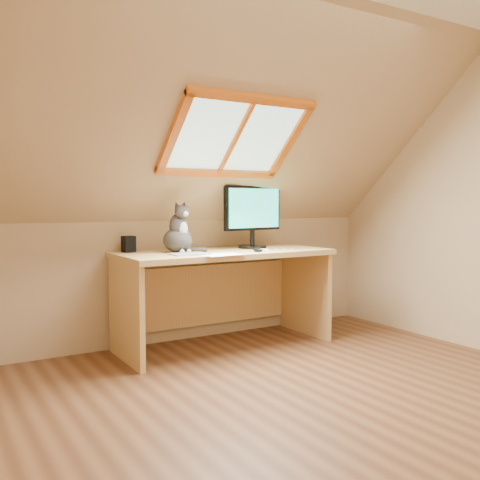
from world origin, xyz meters
TOP-DOWN VIEW (x-y plane):
  - ground at (0.00, 0.00)m, footprint 3.50×3.50m
  - room_shell at (0.00, -0.09)m, footprint 3.52×3.52m
  - desk at (0.10, 1.45)m, footprint 1.69×0.74m
  - monitor at (0.41, 1.45)m, footprint 0.56×0.24m
  - cat at (-0.28, 1.42)m, footprint 0.26×0.29m
  - desk_speaker at (-0.60, 1.63)m, footprint 0.09×0.09m
  - graphics_tablet at (-0.29, 1.21)m, footprint 0.27×0.19m
  - mouse at (0.27, 1.15)m, footprint 0.07×0.10m
  - papers at (-0.01, 1.12)m, footprint 0.33×0.27m
  - cables at (0.51, 1.26)m, footprint 0.51×0.26m

SIDE VIEW (x-z plane):
  - ground at x=0.00m, z-range 0.00..0.00m
  - desk at x=0.10m, z-range 0.15..0.92m
  - papers at x=-0.01m, z-range 0.77..0.77m
  - cables at x=0.51m, z-range 0.77..0.78m
  - graphics_tablet at x=-0.29m, z-range 0.77..0.78m
  - mouse at x=0.27m, z-range 0.77..0.80m
  - desk_speaker at x=-0.60m, z-range 0.77..0.89m
  - cat at x=-0.28m, z-range 0.71..1.11m
  - monitor at x=0.41m, z-range 0.81..1.33m
  - room_shell at x=0.00m, z-range 0.23..2.64m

